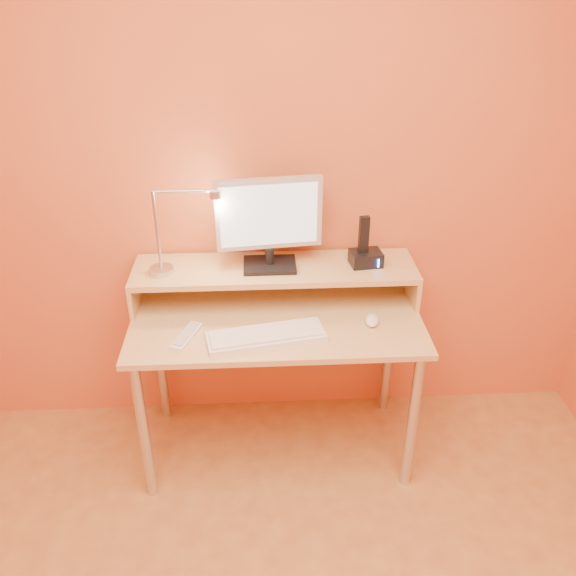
{
  "coord_description": "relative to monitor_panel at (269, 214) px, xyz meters",
  "views": [
    {
      "loc": [
        -0.07,
        -0.91,
        2.05
      ],
      "look_at": [
        0.05,
        1.13,
        0.89
      ],
      "focal_mm": 37.23,
      "sensor_mm": 36.0,
      "label": 1
    }
  ],
  "objects": [
    {
      "name": "wall_back",
      "position": [
        0.02,
        0.16,
        0.13
      ],
      "size": [
        3.0,
        0.04,
        2.5
      ],
      "primitive_type": "cube",
      "color": "#CF6236",
      "rests_on": "floor"
    },
    {
      "name": "desk_leg_fl",
      "position": [
        -0.53,
        -0.41,
        -0.77
      ],
      "size": [
        0.04,
        0.04,
        0.69
      ],
      "primitive_type": "cylinder",
      "color": "silver",
      "rests_on": "floor"
    },
    {
      "name": "desk_leg_fr",
      "position": [
        0.57,
        -0.41,
        -0.77
      ],
      "size": [
        0.04,
        0.04,
        0.69
      ],
      "primitive_type": "cylinder",
      "color": "silver",
      "rests_on": "floor"
    },
    {
      "name": "desk_leg_bl",
      "position": [
        -0.53,
        0.09,
        -0.77
      ],
      "size": [
        0.04,
        0.04,
        0.69
      ],
      "primitive_type": "cylinder",
      "color": "silver",
      "rests_on": "floor"
    },
    {
      "name": "desk_leg_br",
      "position": [
        0.57,
        0.09,
        -0.77
      ],
      "size": [
        0.04,
        0.04,
        0.69
      ],
      "primitive_type": "cylinder",
      "color": "silver",
      "rests_on": "floor"
    },
    {
      "name": "desk_lower",
      "position": [
        0.02,
        -0.16,
        -0.41
      ],
      "size": [
        1.2,
        0.6,
        0.02
      ],
      "primitive_type": "cube",
      "color": "#DBBF7E",
      "rests_on": "floor"
    },
    {
      "name": "shelf_riser_left",
      "position": [
        -0.57,
        -0.01,
        -0.33
      ],
      "size": [
        0.02,
        0.3,
        0.14
      ],
      "primitive_type": "cube",
      "color": "#DBBF7E",
      "rests_on": "desk_lower"
    },
    {
      "name": "shelf_riser_right",
      "position": [
        0.61,
        -0.01,
        -0.33
      ],
      "size": [
        0.02,
        0.3,
        0.14
      ],
      "primitive_type": "cube",
      "color": "#DBBF7E",
      "rests_on": "desk_lower"
    },
    {
      "name": "desk_shelf",
      "position": [
        0.02,
        -0.01,
        -0.25
      ],
      "size": [
        1.2,
        0.3,
        0.02
      ],
      "primitive_type": "cube",
      "color": "#DBBF7E",
      "rests_on": "desk_lower"
    },
    {
      "name": "monitor_foot",
      "position": [
        0.0,
        -0.01,
        -0.23
      ],
      "size": [
        0.22,
        0.16,
        0.02
      ],
      "primitive_type": "cube",
      "color": "black",
      "rests_on": "desk_shelf"
    },
    {
      "name": "monitor_neck",
      "position": [
        0.0,
        -0.01,
        -0.19
      ],
      "size": [
        0.04,
        0.04,
        0.07
      ],
      "primitive_type": "cylinder",
      "color": "black",
      "rests_on": "monitor_foot"
    },
    {
      "name": "monitor_panel",
      "position": [
        0.0,
        0.0,
        0.0
      ],
      "size": [
        0.44,
        0.09,
        0.3
      ],
      "primitive_type": "cube",
      "rotation": [
        0.0,
        0.0,
        0.12
      ],
      "color": "silver",
      "rests_on": "monitor_neck"
    },
    {
      "name": "monitor_back",
      "position": [
        0.0,
        0.02,
        0.0
      ],
      "size": [
        0.39,
        0.06,
        0.25
      ],
      "primitive_type": "cube",
      "rotation": [
        0.0,
        0.0,
        0.12
      ],
      "color": "black",
      "rests_on": "monitor_panel"
    },
    {
      "name": "monitor_screen",
      "position": [
        0.0,
        -0.02,
        0.0
      ],
      "size": [
        0.39,
        0.05,
        0.26
      ],
      "primitive_type": "cube",
      "rotation": [
        0.0,
        0.0,
        0.12
      ],
      "color": "silver",
      "rests_on": "monitor_panel"
    },
    {
      "name": "lamp_base",
      "position": [
        -0.45,
        -0.04,
        -0.23
      ],
      "size": [
        0.1,
        0.1,
        0.02
      ],
      "primitive_type": "cylinder",
      "color": "silver",
      "rests_on": "desk_shelf"
    },
    {
      "name": "lamp_post",
      "position": [
        -0.45,
        -0.04,
        -0.05
      ],
      "size": [
        0.01,
        0.01,
        0.33
      ],
      "primitive_type": "cylinder",
      "color": "silver",
      "rests_on": "lamp_base"
    },
    {
      "name": "lamp_arm",
      "position": [
        -0.33,
        -0.04,
        0.12
      ],
      "size": [
        0.24,
        0.01,
        0.01
      ],
      "primitive_type": "cylinder",
      "rotation": [
        0.0,
        1.57,
        0.0
      ],
      "color": "silver",
      "rests_on": "lamp_post"
    },
    {
      "name": "lamp_head",
      "position": [
        -0.21,
        -0.04,
        0.1
      ],
      "size": [
        0.04,
        0.04,
        0.03
      ],
      "primitive_type": "cylinder",
      "color": "silver",
      "rests_on": "lamp_arm"
    },
    {
      "name": "lamp_bulb",
      "position": [
        -0.21,
        -0.04,
        0.09
      ],
      "size": [
        0.03,
        0.03,
        0.0
      ],
      "primitive_type": "cylinder",
      "color": "#FFEAC6",
      "rests_on": "lamp_head"
    },
    {
      "name": "phone_dock",
      "position": [
        0.41,
        -0.01,
        -0.21
      ],
      "size": [
        0.14,
        0.12,
        0.06
      ],
      "primitive_type": "cube",
      "rotation": [
        0.0,
        0.0,
        0.12
      ],
      "color": "black",
      "rests_on": "desk_shelf"
    },
    {
      "name": "phone_handset",
      "position": [
        0.39,
        -0.01,
        -0.1
      ],
      "size": [
        0.04,
        0.03,
        0.16
      ],
      "primitive_type": "cube",
      "rotation": [
        0.0,
        0.0,
        0.12
      ],
      "color": "black",
      "rests_on": "phone_dock"
    },
    {
      "name": "phone_led",
      "position": [
        0.45,
        -0.06,
        -0.21
      ],
      "size": [
        0.01,
        0.0,
        0.04
      ],
      "primitive_type": "cube",
      "color": "#367EED",
      "rests_on": "phone_dock"
    },
    {
      "name": "keyboard",
      "position": [
        -0.02,
        -0.31,
        -0.39
      ],
      "size": [
        0.48,
        0.23,
        0.02
      ],
      "primitive_type": "cube",
      "rotation": [
        0.0,
        0.0,
        0.19
      ],
      "color": "white",
      "rests_on": "desk_lower"
    },
    {
      "name": "mouse",
      "position": [
        0.41,
        -0.23,
        -0.38
      ],
      "size": [
        0.07,
        0.1,
        0.03
      ],
      "primitive_type": "ellipsoid",
      "rotation": [
        0.0,
        0.0,
        -0.2
      ],
      "color": "white",
      "rests_on": "desk_lower"
    },
    {
      "name": "remote_control",
      "position": [
        -0.34,
        -0.29,
        -0.39
      ],
      "size": [
        0.11,
        0.2,
        0.02
      ],
      "primitive_type": "cube",
      "rotation": [
        0.0,
        0.0,
        -0.36
      ],
      "color": "white",
      "rests_on": "desk_lower"
    }
  ]
}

